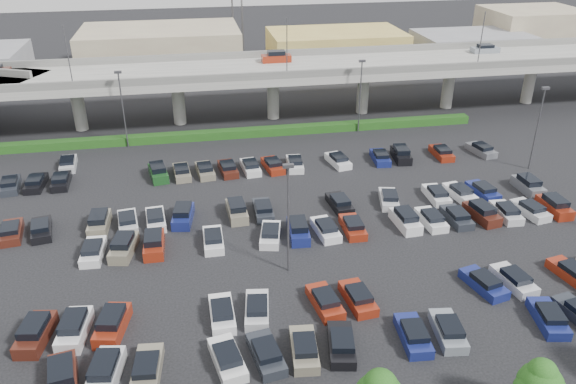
{
  "coord_description": "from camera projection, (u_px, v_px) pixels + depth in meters",
  "views": [
    {
      "loc": [
        -7.38,
        -48.48,
        28.78
      ],
      "look_at": [
        2.01,
        3.17,
        2.0
      ],
      "focal_mm": 35.0,
      "sensor_mm": 36.0,
      "label": 1
    }
  ],
  "objects": [
    {
      "name": "ground",
      "position": [
        274.0,
        225.0,
        56.74
      ],
      "size": [
        280.0,
        280.0,
        0.0
      ],
      "primitive_type": "plane",
      "color": "black"
    },
    {
      "name": "hedge",
      "position": [
        246.0,
        133.0,
        78.4
      ],
      "size": [
        66.0,
        1.6,
        1.1
      ],
      "primitive_type": "cube",
      "color": "#194213",
      "rests_on": "ground"
    },
    {
      "name": "distant_buildings",
      "position": [
        286.0,
        48.0,
        111.18
      ],
      "size": [
        138.0,
        24.0,
        9.0
      ],
      "color": "gray",
      "rests_on": "ground"
    },
    {
      "name": "parked_cars",
      "position": [
        278.0,
        239.0,
        53.23
      ],
      "size": [
        63.0,
        41.6,
        1.67
      ],
      "color": "#491C13",
      "rests_on": "ground"
    },
    {
      "name": "light_poles",
      "position": [
        229.0,
        164.0,
        55.0
      ],
      "size": [
        66.9,
        48.38,
        10.3
      ],
      "color": "#45454A",
      "rests_on": "ground"
    },
    {
      "name": "overpass",
      "position": [
        238.0,
        74.0,
        81.61
      ],
      "size": [
        150.0,
        13.0,
        15.8
      ],
      "color": "gray",
      "rests_on": "ground"
    }
  ]
}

